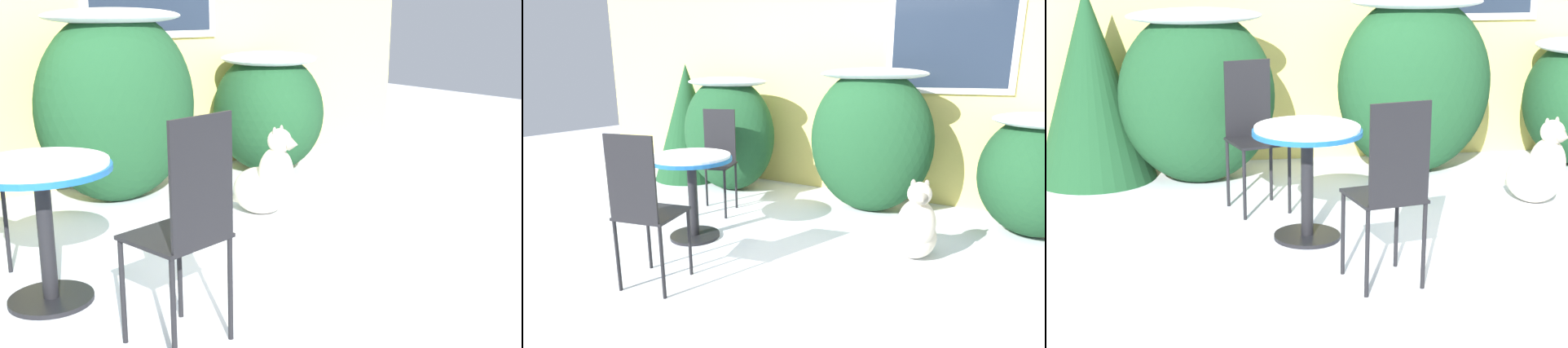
% 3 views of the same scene
% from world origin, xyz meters
% --- Properties ---
extents(ground_plane, '(16.00, 16.00, 0.00)m').
position_xyz_m(ground_plane, '(0.00, 0.00, 0.00)').
color(ground_plane, white).
extents(shrub_middle, '(1.25, 0.74, 1.45)m').
position_xyz_m(shrub_middle, '(0.43, 1.60, 0.76)').
color(shrub_middle, '#194223').
rests_on(shrub_middle, ground_plane).
extents(shrub_right, '(0.95, 1.04, 1.07)m').
position_xyz_m(shrub_right, '(1.90, 1.68, 0.57)').
color(shrub_right, '#194223').
rests_on(shrub_right, ground_plane).
extents(patio_table, '(0.69, 0.69, 0.73)m').
position_xyz_m(patio_table, '(-0.65, 0.16, 0.57)').
color(patio_table, black).
rests_on(patio_table, ground_plane).
extents(patio_chair_far_side, '(0.44, 0.44, 1.04)m').
position_xyz_m(patio_chair_far_side, '(-0.32, -0.65, 0.57)').
color(patio_chair_far_side, black).
rests_on(patio_chair_far_side, ground_plane).
extents(dog, '(0.48, 0.59, 0.65)m').
position_xyz_m(dog, '(1.10, 0.66, 0.24)').
color(dog, beige).
rests_on(dog, ground_plane).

